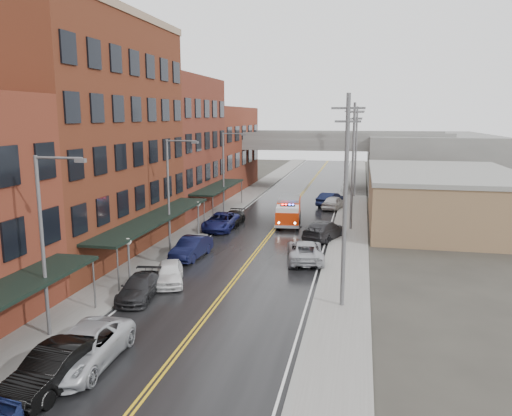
{
  "coord_description": "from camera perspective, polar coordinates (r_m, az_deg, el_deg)",
  "views": [
    {
      "loc": [
        8.0,
        -12.49,
        10.81
      ],
      "look_at": [
        -0.73,
        28.66,
        3.0
      ],
      "focal_mm": 35.0,
      "sensor_mm": 36.0,
      "label": 1
    }
  ],
  "objects": [
    {
      "name": "utility_pole_1",
      "position": [
        47.71,
        11.0,
        4.91
      ],
      "size": [
        1.8,
        0.24,
        12.0
      ],
      "color": "#59595B",
      "rests_on": "ground"
    },
    {
      "name": "street_lamp_0",
      "position": [
        25.75,
        -22.84,
        -2.94
      ],
      "size": [
        2.64,
        0.22,
        9.0
      ],
      "color": "#59595B",
      "rests_on": "ground"
    },
    {
      "name": "right_far_block",
      "position": [
        83.37,
        18.91,
        5.27
      ],
      "size": [
        18.0,
        30.0,
        8.0
      ],
      "primitive_type": "cube",
      "color": "slate",
      "rests_on": "ground"
    },
    {
      "name": "road",
      "position": [
        44.56,
        1.28,
        -3.51
      ],
      "size": [
        11.0,
        160.0,
        0.02
      ],
      "primitive_type": "cube",
      "color": "black",
      "rests_on": "ground"
    },
    {
      "name": "parked_car_left_4",
      "position": [
        33.21,
        -9.86,
        -7.3
      ],
      "size": [
        3.1,
        4.64,
        1.47
      ],
      "primitive_type": "imported",
      "rotation": [
        0.0,
        0.0,
        0.35
      ],
      "color": "white",
      "rests_on": "ground"
    },
    {
      "name": "fire_truck",
      "position": [
        50.43,
        3.76,
        -0.25
      ],
      "size": [
        3.4,
        7.29,
        2.59
      ],
      "rotation": [
        0.0,
        0.0,
        0.1
      ],
      "color": "#B72A08",
      "rests_on": "ground"
    },
    {
      "name": "parked_car_left_7",
      "position": [
        50.12,
        -2.66,
        -1.17
      ],
      "size": [
        1.88,
        4.57,
        1.32
      ],
      "primitive_type": "imported",
      "rotation": [
        0.0,
        0.0,
        0.01
      ],
      "color": "black",
      "rests_on": "ground"
    },
    {
      "name": "sidewalk_left",
      "position": [
        46.42,
        -7.62,
        -2.95
      ],
      "size": [
        3.0,
        160.0,
        0.15
      ],
      "primitive_type": "cube",
      "color": "slate",
      "rests_on": "ground"
    },
    {
      "name": "parked_car_left_6",
      "position": [
        47.95,
        -4.03,
        -1.56
      ],
      "size": [
        2.69,
        5.77,
        1.6
      ],
      "primitive_type": "imported",
      "rotation": [
        0.0,
        0.0,
        -0.01
      ],
      "color": "#151951",
      "rests_on": "ground"
    },
    {
      "name": "parked_car_right_1",
      "position": [
        44.61,
        7.82,
        -2.51
      ],
      "size": [
        4.14,
        6.17,
        1.66
      ],
      "primitive_type": "imported",
      "rotation": [
        0.0,
        0.0,
        2.79
      ],
      "color": "#28282B",
      "rests_on": "ground"
    },
    {
      "name": "parked_car_left_3",
      "position": [
        31.04,
        -13.19,
        -8.82
      ],
      "size": [
        2.53,
        4.88,
        1.35
      ],
      "primitive_type": "imported",
      "rotation": [
        0.0,
        0.0,
        0.14
      ],
      "color": "black",
      "rests_on": "ground"
    },
    {
      "name": "brick_building_c",
      "position": [
        57.21,
        -9.98,
        7.04
      ],
      "size": [
        9.0,
        15.0,
        15.0
      ],
      "primitive_type": "cube",
      "color": "#5C221B",
      "rests_on": "ground"
    },
    {
      "name": "awning_2",
      "position": [
        55.76,
        -4.28,
        2.42
      ],
      "size": [
        2.6,
        13.0,
        3.09
      ],
      "color": "black",
      "rests_on": "ground"
    },
    {
      "name": "street_lamp_1",
      "position": [
        39.68,
        -9.67,
        2.22
      ],
      "size": [
        2.64,
        0.22,
        9.0
      ],
      "color": "#59595B",
      "rests_on": "ground"
    },
    {
      "name": "parked_car_left_1",
      "position": [
        22.55,
        -22.02,
        -16.57
      ],
      "size": [
        2.13,
        5.14,
        1.65
      ],
      "primitive_type": "imported",
      "rotation": [
        0.0,
        0.0,
        -0.08
      ],
      "color": "black",
      "rests_on": "ground"
    },
    {
      "name": "globe_lamp_2",
      "position": [
        45.66,
        -6.63,
        -0.28
      ],
      "size": [
        0.44,
        0.44,
        3.12
      ],
      "color": "#59595B",
      "rests_on": "ground"
    },
    {
      "name": "awning_1",
      "position": [
        39.51,
        -11.37,
        -1.11
      ],
      "size": [
        2.6,
        18.0,
        3.09
      ],
      "color": "black",
      "rests_on": "ground"
    },
    {
      "name": "globe_lamp_1",
      "position": [
        33.03,
        -14.38,
        -4.72
      ],
      "size": [
        0.44,
        0.44,
        3.12
      ],
      "color": "#59595B",
      "rests_on": "ground"
    },
    {
      "name": "sidewalk_right",
      "position": [
        43.83,
        10.72,
        -3.85
      ],
      "size": [
        3.0,
        160.0,
        0.15
      ],
      "primitive_type": "cube",
      "color": "slate",
      "rests_on": "ground"
    },
    {
      "name": "brick_building_far",
      "position": [
        73.79,
        -4.86,
        6.74
      ],
      "size": [
        9.0,
        20.0,
        12.0
      ],
      "primitive_type": "cube",
      "color": "brown",
      "rests_on": "ground"
    },
    {
      "name": "parked_car_left_2",
      "position": [
        23.86,
        -19.13,
        -14.88
      ],
      "size": [
        2.88,
        5.91,
        1.62
      ],
      "primitive_type": "imported",
      "rotation": [
        0.0,
        0.0,
        0.03
      ],
      "color": "#AEB1B6",
      "rests_on": "ground"
    },
    {
      "name": "street_lamp_2",
      "position": [
        54.76,
        -3.51,
        4.6
      ],
      "size": [
        2.64,
        0.22,
        9.0
      ],
      "color": "#59595B",
      "rests_on": "ground"
    },
    {
      "name": "curb_left",
      "position": [
        45.9,
        -5.68,
        -3.06
      ],
      "size": [
        0.3,
        160.0,
        0.15
      ],
      "primitive_type": "cube",
      "color": "gray",
      "rests_on": "ground"
    },
    {
      "name": "parked_car_right_2",
      "position": [
        59.09,
        8.9,
        0.63
      ],
      "size": [
        2.89,
        4.95,
        1.58
      ],
      "primitive_type": "imported",
      "rotation": [
        0.0,
        0.0,
        2.91
      ],
      "color": "silver",
      "rests_on": "ground"
    },
    {
      "name": "parked_car_right_3",
      "position": [
        61.23,
        8.52,
        1.02
      ],
      "size": [
        3.35,
        5.31,
        1.65
      ],
      "primitive_type": "imported",
      "rotation": [
        0.0,
        0.0,
        2.79
      ],
      "color": "#0E1534",
      "rests_on": "ground"
    },
    {
      "name": "parked_car_left_5",
      "position": [
        38.77,
        -7.39,
        -4.52
      ],
      "size": [
        2.15,
        5.02,
        1.61
      ],
      "primitive_type": "imported",
      "rotation": [
        0.0,
        0.0,
        -0.09
      ],
      "color": "black",
      "rests_on": "ground"
    },
    {
      "name": "brick_building_b",
      "position": [
        41.43,
        -19.14,
        7.44
      ],
      "size": [
        9.0,
        20.0,
        18.0
      ],
      "primitive_type": "cube",
      "color": "#582617",
      "rests_on": "ground"
    },
    {
      "name": "utility_pole_2",
      "position": [
        67.64,
        11.35,
        6.5
      ],
      "size": [
        1.8,
        0.24,
        12.0
      ],
      "color": "#59595B",
      "rests_on": "ground"
    },
    {
      "name": "curb_right",
      "position": [
        43.89,
        8.56,
        -3.76
      ],
      "size": [
        0.3,
        160.0,
        0.15
      ],
      "primitive_type": "cube",
      "color": "gray",
      "rests_on": "ground"
    },
    {
      "name": "overpass",
      "position": [
        75.07,
        5.88,
        6.78
      ],
      "size": [
        40.0,
        10.0,
        7.5
      ],
      "color": "slate",
      "rests_on": "ground"
    },
    {
      "name": "parked_car_right_0",
      "position": [
        37.85,
        5.62,
        -4.89
      ],
      "size": [
        3.45,
        5.97,
        1.57
      ],
      "primitive_type": "imported",
      "rotation": [
        0.0,
        0.0,
        3.3
      ],
      "color": "#AAACB2",
      "rests_on": "ground"
    },
    {
      "name": "tan_building",
      "position": [
        53.74,
        20.39,
        0.96
      ],
      "size": [
        14.0,
        22.0,
        5.0
      ],
      "primitive_type": "cube",
      "color": "#916B4E",
      "rests_on": "ground"
    },
    {
      "name": "utility_pole_0",
      "position": [
        27.87,
        10.17,
        1.05
      ],
      "size": [
        1.8,
        0.24,
        12.0
      ],
      "color": "#59595B",
      "rests_on": "ground"
    }
  ]
}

